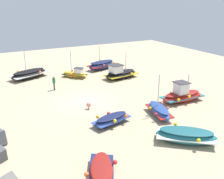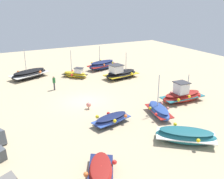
# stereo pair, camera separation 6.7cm
# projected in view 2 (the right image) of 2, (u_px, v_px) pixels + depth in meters

# --- Properties ---
(ground_plane) EXTENTS (59.25, 59.25, 0.00)m
(ground_plane) POSITION_uv_depth(u_px,v_px,m) (85.00, 101.00, 26.36)
(ground_plane) COLOR tan
(fishing_boat_0) EXTENTS (2.69, 4.87, 3.25)m
(fishing_boat_0) POSITION_uv_depth(u_px,v_px,m) (121.00, 73.00, 33.67)
(fishing_boat_0) COLOR black
(fishing_boat_0) RESTS_ON ground_plane
(fishing_boat_1) EXTENTS (3.75, 5.36, 3.81)m
(fishing_boat_1) POSITION_uv_depth(u_px,v_px,m) (29.00, 74.00, 33.73)
(fishing_boat_1) COLOR black
(fishing_boat_1) RESTS_ON ground_plane
(fishing_boat_2) EXTENTS (3.66, 2.82, 0.83)m
(fishing_boat_2) POSITION_uv_depth(u_px,v_px,m) (101.00, 171.00, 15.16)
(fishing_boat_2) COLOR maroon
(fishing_boat_2) RESTS_ON ground_plane
(fishing_boat_3) EXTENTS (3.32, 3.09, 3.49)m
(fishing_boat_3) POSITION_uv_depth(u_px,v_px,m) (75.00, 74.00, 34.09)
(fishing_boat_3) COLOR gold
(fishing_boat_3) RESTS_ON ground_plane
(fishing_boat_4) EXTENTS (3.79, 2.02, 3.70)m
(fishing_boat_4) POSITION_uv_depth(u_px,v_px,m) (159.00, 111.00, 22.98)
(fishing_boat_4) COLOR #2D4C9E
(fishing_boat_4) RESTS_ON ground_plane
(fishing_boat_5) EXTENTS (3.95, 4.32, 1.08)m
(fishing_boat_5) POSITION_uv_depth(u_px,v_px,m) (186.00, 136.00, 18.72)
(fishing_boat_5) COLOR #1E6670
(fishing_boat_5) RESTS_ON ground_plane
(fishing_boat_6) EXTENTS (2.26, 4.61, 2.70)m
(fishing_boat_6) POSITION_uv_depth(u_px,v_px,m) (182.00, 95.00, 26.15)
(fishing_boat_6) COLOR maroon
(fishing_boat_6) RESTS_ON ground_plane
(fishing_boat_7) EXTENTS (2.75, 4.82, 3.49)m
(fishing_boat_7) POSITION_uv_depth(u_px,v_px,m) (102.00, 65.00, 37.87)
(fishing_boat_7) COLOR navy
(fishing_boat_7) RESTS_ON ground_plane
(fishing_boat_8) EXTENTS (2.03, 3.61, 0.85)m
(fishing_boat_8) POSITION_uv_depth(u_px,v_px,m) (111.00, 119.00, 21.48)
(fishing_boat_8) COLOR navy
(fishing_boat_8) RESTS_ON ground_plane
(person_walking) EXTENTS (0.32, 0.32, 1.62)m
(person_walking) POSITION_uv_depth(u_px,v_px,m) (54.00, 82.00, 29.27)
(person_walking) COLOR #2D2D38
(person_walking) RESTS_ON ground_plane
(mooring_buoy_0) EXTENTS (0.46, 0.46, 0.64)m
(mooring_buoy_0) POSITION_uv_depth(u_px,v_px,m) (89.00, 105.00, 24.43)
(mooring_buoy_0) COLOR #3F3F42
(mooring_buoy_0) RESTS_ON ground_plane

